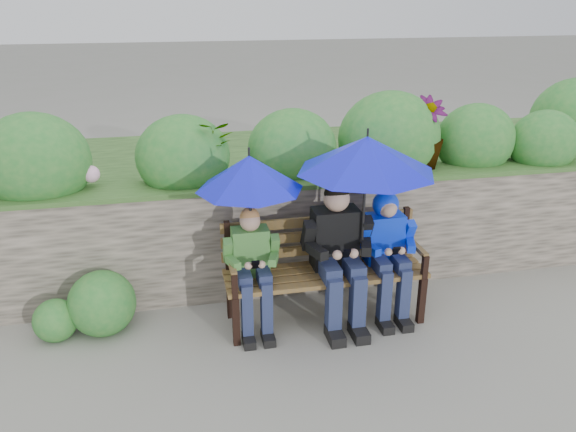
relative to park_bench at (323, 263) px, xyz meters
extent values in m
plane|color=gray|center=(-0.31, -0.18, -0.49)|extent=(60.00, 60.00, 0.00)
cube|color=#4F493F|center=(-0.31, 0.57, 0.01)|extent=(8.00, 0.40, 1.00)
cube|color=#2A471D|center=(-0.31, 0.57, 0.52)|extent=(8.00, 0.42, 0.04)
cube|color=#2A471D|center=(-0.31, 1.77, -0.01)|extent=(8.00, 2.00, 0.96)
ellipsoid|color=#236E2A|center=(-2.22, 0.73, 0.78)|extent=(0.88, 0.71, 0.80)
ellipsoid|color=#236E2A|center=(-1.04, 0.73, 0.75)|extent=(0.79, 0.64, 0.72)
ellipsoid|color=#236E2A|center=(-0.09, 0.78, 0.75)|extent=(0.80, 0.64, 0.72)
ellipsoid|color=#236E2A|center=(0.83, 0.80, 0.80)|extent=(0.96, 0.77, 0.86)
ellipsoid|color=#236E2A|center=(1.69, 0.78, 0.74)|extent=(0.77, 0.61, 0.69)
ellipsoid|color=#236E2A|center=(2.34, 0.65, 0.72)|extent=(0.68, 0.55, 0.61)
ellipsoid|color=#236E2A|center=(3.04, 1.17, 0.80)|extent=(0.96, 0.77, 0.86)
sphere|color=#E7A7CF|center=(-1.79, 0.67, 0.66)|extent=(0.14, 0.14, 0.14)
sphere|color=#E7A7CF|center=(-0.03, 0.67, 0.66)|extent=(0.14, 0.14, 0.14)
imported|color=#236E2A|center=(-0.87, 0.67, 0.81)|extent=(0.48, 0.41, 0.53)
imported|color=#236E2A|center=(1.12, 0.67, 0.86)|extent=(0.36, 0.36, 0.64)
sphere|color=#236E2A|center=(-1.77, 0.17, -0.26)|extent=(0.53, 0.53, 0.53)
sphere|color=#236E2A|center=(-2.13, 0.12, -0.34)|extent=(0.34, 0.34, 0.34)
cube|color=black|center=(-0.76, -0.28, -0.28)|extent=(0.05, 0.05, 0.40)
cube|color=black|center=(-0.76, 0.13, -0.28)|extent=(0.05, 0.05, 0.40)
cube|color=black|center=(0.76, -0.28, -0.28)|extent=(0.05, 0.05, 0.40)
cube|color=black|center=(0.76, 0.13, -0.28)|extent=(0.05, 0.05, 0.40)
cube|color=brown|center=(0.00, -0.25, -0.06)|extent=(1.62, 0.09, 0.04)
cube|color=brown|center=(0.00, -0.13, -0.06)|extent=(1.62, 0.09, 0.04)
cube|color=brown|center=(0.00, -0.01, -0.06)|extent=(1.62, 0.09, 0.04)
cube|color=brown|center=(0.00, 0.10, -0.06)|extent=(1.62, 0.09, 0.04)
cube|color=black|center=(-0.76, 0.14, 0.14)|extent=(0.04, 0.04, 0.45)
cube|color=brown|center=(-0.76, -0.08, 0.12)|extent=(0.04, 0.42, 0.04)
cube|color=black|center=(-0.76, -0.28, 0.02)|extent=(0.04, 0.04, 0.20)
cube|color=black|center=(0.76, 0.14, 0.14)|extent=(0.04, 0.04, 0.45)
cube|color=brown|center=(0.76, -0.08, 0.12)|extent=(0.04, 0.42, 0.04)
cube|color=black|center=(0.76, -0.28, 0.02)|extent=(0.04, 0.04, 0.20)
cube|color=brown|center=(0.00, 0.15, 0.05)|extent=(1.62, 0.03, 0.08)
cube|color=brown|center=(0.00, 0.15, 0.18)|extent=(1.62, 0.03, 0.08)
cube|color=brown|center=(0.00, 0.15, 0.31)|extent=(1.62, 0.03, 0.08)
cube|color=#38662A|center=(-0.59, 0.02, 0.15)|extent=(0.29, 0.17, 0.39)
sphere|color=tan|center=(-0.59, 0.00, 0.42)|extent=(0.16, 0.16, 0.16)
sphere|color=#AF753C|center=(-0.59, 0.01, 0.44)|extent=(0.15, 0.15, 0.15)
cube|color=#1C2849|center=(-0.67, -0.11, 0.01)|extent=(0.10, 0.27, 0.10)
cube|color=#1C2849|center=(-0.67, -0.25, -0.24)|extent=(0.08, 0.09, 0.49)
cube|color=black|center=(-0.67, -0.30, -0.45)|extent=(0.09, 0.19, 0.07)
cube|color=#1C2849|center=(-0.51, -0.11, 0.01)|extent=(0.10, 0.27, 0.10)
cube|color=#1C2849|center=(-0.51, -0.25, -0.24)|extent=(0.08, 0.09, 0.49)
cube|color=black|center=(-0.51, -0.30, -0.45)|extent=(0.09, 0.19, 0.07)
cube|color=#38662A|center=(-0.77, -0.02, 0.20)|extent=(0.07, 0.15, 0.22)
cube|color=#38662A|center=(-0.75, -0.13, 0.14)|extent=(0.11, 0.18, 0.06)
sphere|color=tan|center=(-0.64, -0.20, 0.14)|extent=(0.06, 0.06, 0.06)
cube|color=#38662A|center=(-0.41, -0.02, 0.20)|extent=(0.07, 0.15, 0.22)
cube|color=#38662A|center=(-0.43, -0.13, 0.14)|extent=(0.11, 0.18, 0.06)
sphere|color=tan|center=(-0.54, -0.20, 0.14)|extent=(0.06, 0.06, 0.06)
cube|color=black|center=(-0.59, -0.21, 0.15)|extent=(0.06, 0.07, 0.09)
cube|color=black|center=(0.10, 0.02, 0.20)|extent=(0.37, 0.22, 0.50)
sphere|color=tan|center=(0.10, 0.00, 0.54)|extent=(0.20, 0.20, 0.20)
sphere|color=black|center=(0.10, 0.01, 0.58)|extent=(0.19, 0.19, 0.19)
cube|color=#1C2849|center=(0.00, -0.15, 0.02)|extent=(0.13, 0.35, 0.13)
cube|color=#1C2849|center=(0.00, -0.32, -0.23)|extent=(0.11, 0.12, 0.51)
cube|color=black|center=(0.00, -0.39, -0.44)|extent=(0.12, 0.24, 0.09)
cube|color=#1C2849|center=(0.19, -0.15, 0.02)|extent=(0.13, 0.35, 0.13)
cube|color=#1C2849|center=(0.19, -0.32, -0.23)|extent=(0.11, 0.12, 0.51)
cube|color=black|center=(0.19, -0.39, -0.44)|extent=(0.12, 0.24, 0.09)
cube|color=black|center=(-0.14, -0.03, 0.27)|extent=(0.09, 0.20, 0.28)
cube|color=black|center=(-0.10, -0.17, 0.19)|extent=(0.14, 0.23, 0.08)
sphere|color=tan|center=(0.03, -0.27, 0.19)|extent=(0.08, 0.08, 0.08)
cube|color=black|center=(0.33, -0.03, 0.27)|extent=(0.09, 0.20, 0.28)
cube|color=black|center=(0.30, -0.17, 0.19)|extent=(0.14, 0.23, 0.08)
sphere|color=tan|center=(0.16, -0.27, 0.19)|extent=(0.08, 0.08, 0.08)
cube|color=black|center=(0.10, -0.28, 0.20)|extent=(0.06, 0.07, 0.09)
cube|color=blue|center=(0.52, 0.02, 0.16)|extent=(0.31, 0.18, 0.41)
sphere|color=tan|center=(0.52, 0.00, 0.45)|extent=(0.17, 0.17, 0.17)
sphere|color=blue|center=(0.52, 0.03, 0.46)|extent=(0.21, 0.21, 0.21)
sphere|color=tan|center=(0.52, -0.04, 0.44)|extent=(0.13, 0.13, 0.13)
cube|color=#1C2849|center=(0.44, -0.12, 0.01)|extent=(0.11, 0.29, 0.11)
cube|color=#1C2849|center=(0.44, -0.26, -0.24)|extent=(0.09, 0.10, 0.49)
cube|color=black|center=(0.44, -0.32, -0.45)|extent=(0.10, 0.20, 0.07)
cube|color=#1C2849|center=(0.60, -0.12, 0.01)|extent=(0.11, 0.29, 0.11)
cube|color=#1C2849|center=(0.60, -0.26, -0.24)|extent=(0.09, 0.10, 0.49)
cube|color=black|center=(0.60, -0.32, -0.45)|extent=(0.10, 0.20, 0.07)
cube|color=blue|center=(0.33, -0.02, 0.22)|extent=(0.07, 0.16, 0.23)
cube|color=blue|center=(0.35, -0.14, 0.15)|extent=(0.12, 0.19, 0.06)
sphere|color=tan|center=(0.46, -0.22, 0.15)|extent=(0.06, 0.06, 0.06)
cube|color=blue|center=(0.71, -0.02, 0.22)|extent=(0.07, 0.16, 0.23)
cube|color=blue|center=(0.68, -0.14, 0.15)|extent=(0.12, 0.19, 0.06)
sphere|color=tan|center=(0.57, -0.22, 0.15)|extent=(0.06, 0.06, 0.06)
cube|color=black|center=(0.52, -0.23, 0.16)|extent=(0.06, 0.07, 0.09)
cone|color=#0E14D8|center=(-0.59, -0.02, 0.81)|extent=(0.81, 0.81, 0.26)
cylinder|color=black|center=(-0.59, -0.02, 0.97)|extent=(0.02, 0.02, 0.06)
cylinder|color=black|center=(-0.59, -0.02, 0.50)|extent=(0.02, 0.02, 0.61)
sphere|color=black|center=(-0.59, -0.02, 0.19)|extent=(0.04, 0.04, 0.04)
cone|color=#0E14D8|center=(0.28, -0.10, 0.92)|extent=(1.07, 1.07, 0.27)
cylinder|color=black|center=(0.28, -0.10, 1.09)|extent=(0.02, 0.02, 0.06)
cylinder|color=black|center=(0.28, -0.10, 0.57)|extent=(0.02, 0.02, 0.70)
sphere|color=black|center=(0.28, -0.10, 0.21)|extent=(0.04, 0.04, 0.04)
camera|label=1|loc=(-1.13, -3.94, 2.03)|focal=35.00mm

